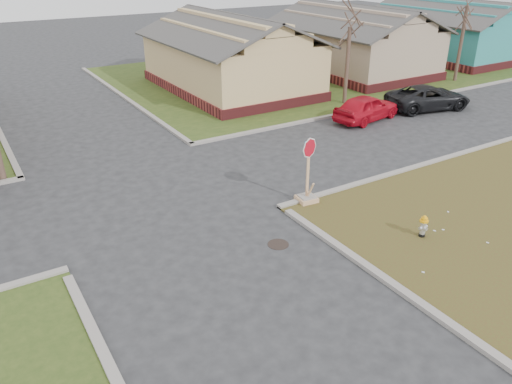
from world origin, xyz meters
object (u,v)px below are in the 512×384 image
fire_hydrant (423,225)px  dark_pickup (428,97)px  stop_sign (307,188)px  red_sedan (366,108)px

fire_hydrant → dark_pickup: 14.54m
stop_sign → red_sedan: bearing=42.1°
fire_hydrant → red_sedan: red_sedan is taller
fire_hydrant → red_sedan: 11.80m
fire_hydrant → dark_pickup: size_ratio=0.15×
fire_hydrant → dark_pickup: bearing=42.6°
red_sedan → dark_pickup: bearing=-103.4°
red_sedan → dark_pickup: red_sedan is taller
fire_hydrant → stop_sign: (-1.57, 3.79, 0.11)m
stop_sign → dark_pickup: (12.62, 5.66, 0.10)m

